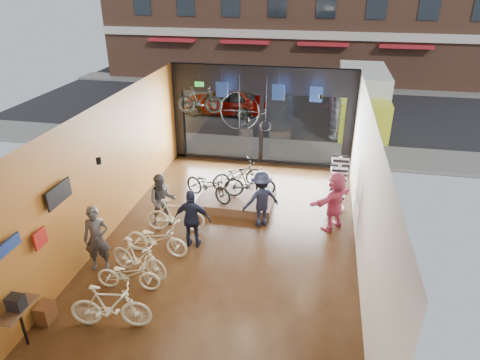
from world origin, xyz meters
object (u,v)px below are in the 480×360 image
(customer_2, at_px, (192,219))
(display_bike_left, at_px, (208,185))
(floor_bike_1, at_px, (110,306))
(hung_bike, at_px, (200,100))
(floor_bike_2, at_px, (128,274))
(sunglasses_rack, at_px, (338,184))
(floor_bike_4, at_px, (157,239))
(display_platform, at_px, (237,200))
(customer_5, at_px, (335,201))
(display_bike_right, at_px, (238,175))
(penny_farthing, at_px, (248,113))
(customer_0, at_px, (97,239))
(box_truck, at_px, (362,102))
(customer_3, at_px, (261,199))
(floor_bike_5, at_px, (175,215))
(street_car, at_px, (224,100))
(display_bike_mid, at_px, (250,183))
(customer_1, at_px, (162,201))
(floor_bike_3, at_px, (139,258))

(customer_2, bearing_deg, display_bike_left, -90.22)
(floor_bike_1, distance_m, hung_bike, 8.03)
(floor_bike_2, relative_size, sunglasses_rack, 0.85)
(floor_bike_4, bearing_deg, sunglasses_rack, -50.14)
(floor_bike_2, height_order, display_platform, floor_bike_2)
(floor_bike_2, xyz_separation_m, display_platform, (1.70, 4.59, -0.26))
(customer_5, bearing_deg, display_bike_right, -75.40)
(floor_bike_1, distance_m, penny_farthing, 8.21)
(customer_0, xyz_separation_m, penny_farthing, (2.75, 6.00, 1.61))
(box_truck, height_order, customer_0, box_truck)
(customer_3, distance_m, hung_bike, 4.48)
(hung_bike, bearing_deg, penny_farthing, -91.39)
(floor_bike_5, height_order, customer_0, customer_0)
(customer_2, relative_size, sunglasses_rack, 0.94)
(box_truck, bearing_deg, floor_bike_4, -116.77)
(floor_bike_1, bearing_deg, street_car, -4.16)
(customer_0, bearing_deg, street_car, 72.77)
(floor_bike_2, relative_size, floor_bike_4, 0.88)
(floor_bike_1, relative_size, display_platform, 0.73)
(box_truck, distance_m, display_platform, 9.78)
(floor_bike_2, relative_size, display_bike_mid, 0.92)
(box_truck, relative_size, customer_1, 4.02)
(penny_farthing, bearing_deg, box_truck, 56.51)
(floor_bike_3, bearing_deg, customer_5, -40.38)
(floor_bike_2, distance_m, customer_2, 2.30)
(floor_bike_3, relative_size, customer_2, 0.98)
(display_bike_mid, bearing_deg, customer_1, 116.05)
(display_bike_mid, xyz_separation_m, hung_bike, (-2.10, 1.82, 2.12))
(display_bike_left, relative_size, sunglasses_rack, 0.99)
(box_truck, relative_size, floor_bike_4, 3.82)
(floor_bike_5, xyz_separation_m, display_bike_mid, (1.86, 1.97, 0.28))
(customer_1, height_order, sunglasses_rack, sunglasses_rack)
(floor_bike_5, distance_m, display_bike_mid, 2.72)
(floor_bike_2, distance_m, penny_farthing, 7.14)
(floor_bike_3, distance_m, customer_2, 1.80)
(display_bike_right, bearing_deg, display_bike_left, 109.93)
(street_car, bearing_deg, box_truck, 81.91)
(box_truck, xyz_separation_m, floor_bike_2, (-6.09, -13.25, -0.92))
(display_bike_right, distance_m, customer_3, 2.06)
(display_bike_right, bearing_deg, sunglasses_rack, -129.21)
(floor_bike_5, height_order, customer_3, customer_3)
(display_bike_right, relative_size, customer_0, 1.01)
(floor_bike_3, relative_size, customer_1, 1.01)
(customer_1, height_order, hung_bike, hung_bike)
(floor_bike_4, xyz_separation_m, display_bike_mid, (1.98, 3.15, 0.34))
(floor_bike_1, xyz_separation_m, customer_5, (4.63, 4.94, 0.38))
(box_truck, distance_m, floor_bike_1, 15.65)
(display_bike_right, bearing_deg, customer_5, -147.98)
(customer_2, xyz_separation_m, sunglasses_rack, (3.89, 2.83, 0.06))
(floor_bike_5, xyz_separation_m, sunglasses_rack, (4.62, 2.19, 0.39))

